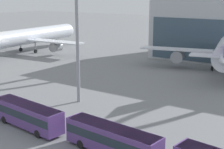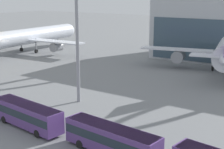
# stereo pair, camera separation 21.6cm
# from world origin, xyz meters

# --- Properties ---
(airliner_at_gate_near) EXTENTS (38.16, 39.73, 15.06)m
(airliner_at_gate_near) POSITION_xyz_m (-47.24, 52.01, 4.71)
(airliner_at_gate_near) COLOR silver
(airliner_at_gate_near) RESTS_ON ground_plane
(shuttle_bus_2) EXTENTS (11.99, 3.82, 3.19)m
(shuttle_bus_2) POSITION_xyz_m (-2.56, 11.62, 1.88)
(shuttle_bus_2) COLOR #56387A
(shuttle_bus_2) RESTS_ON ground_plane
(shuttle_bus_3) EXTENTS (11.97, 3.64, 3.19)m
(shuttle_bus_3) POSITION_xyz_m (10.88, 11.64, 1.88)
(shuttle_bus_3) COLOR #56387A
(shuttle_bus_3) RESTS_ON ground_plane
(floodlight_mast) EXTENTS (2.09, 2.09, 22.96)m
(floodlight_mast) POSITION_xyz_m (-4.22, 23.89, 14.05)
(floodlight_mast) COLOR gray
(floodlight_mast) RESTS_ON ground_plane
(lane_stripe_1) EXTENTS (11.52, 2.37, 0.01)m
(lane_stripe_1) POSITION_xyz_m (-3.96, 14.90, 0.00)
(lane_stripe_1) COLOR yellow
(lane_stripe_1) RESTS_ON ground_plane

